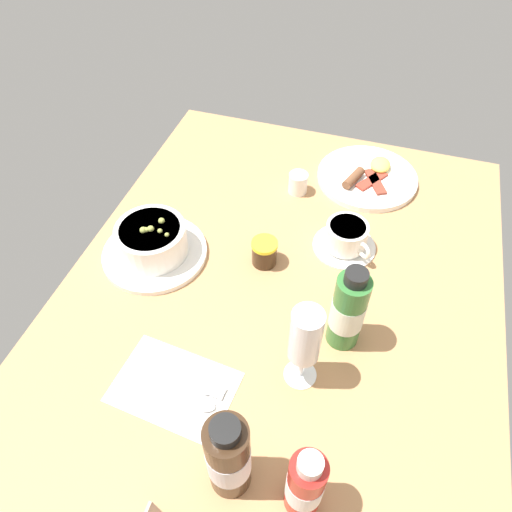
% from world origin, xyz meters
% --- Properties ---
extents(ground_plane, '(1.10, 0.84, 0.03)m').
position_xyz_m(ground_plane, '(0.00, 0.00, -0.01)').
color(ground_plane, '#B27F51').
extents(porridge_bowl, '(0.22, 0.22, 0.09)m').
position_xyz_m(porridge_bowl, '(-0.02, -0.27, 0.04)').
color(porridge_bowl, white).
rests_on(porridge_bowl, ground_plane).
extents(cutlery_setting, '(0.15, 0.21, 0.01)m').
position_xyz_m(cutlery_setting, '(0.25, -0.11, 0.00)').
color(cutlery_setting, white).
rests_on(cutlery_setting, ground_plane).
extents(coffee_cup, '(0.13, 0.13, 0.06)m').
position_xyz_m(coffee_cup, '(-0.16, 0.10, 0.03)').
color(coffee_cup, white).
rests_on(coffee_cup, ground_plane).
extents(creamer_jug, '(0.04, 0.05, 0.06)m').
position_xyz_m(creamer_jug, '(-0.30, -0.04, 0.03)').
color(creamer_jug, white).
rests_on(creamer_jug, ground_plane).
extents(wine_glass, '(0.06, 0.06, 0.18)m').
position_xyz_m(wine_glass, '(0.16, 0.08, 0.12)').
color(wine_glass, white).
rests_on(wine_glass, ground_plane).
extents(jam_jar, '(0.05, 0.05, 0.06)m').
position_xyz_m(jam_jar, '(-0.07, -0.05, 0.03)').
color(jam_jar, '#382516').
rests_on(jam_jar, ground_plane).
extents(sauce_bottle_red, '(0.05, 0.05, 0.16)m').
position_xyz_m(sauce_bottle_red, '(0.35, 0.13, 0.07)').
color(sauce_bottle_red, '#B21E19').
rests_on(sauce_bottle_red, ground_plane).
extents(sauce_bottle_green, '(0.06, 0.06, 0.18)m').
position_xyz_m(sauce_bottle_green, '(0.07, 0.13, 0.08)').
color(sauce_bottle_green, '#337233').
rests_on(sauce_bottle_green, ground_plane).
extents(sauce_bottle_brown, '(0.06, 0.06, 0.19)m').
position_xyz_m(sauce_bottle_brown, '(0.35, 0.02, 0.09)').
color(sauce_bottle_brown, '#382314').
rests_on(sauce_bottle_brown, ground_plane).
extents(breakfast_plate, '(0.24, 0.24, 0.04)m').
position_xyz_m(breakfast_plate, '(-0.39, 0.11, 0.01)').
color(breakfast_plate, white).
rests_on(breakfast_plate, ground_plane).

